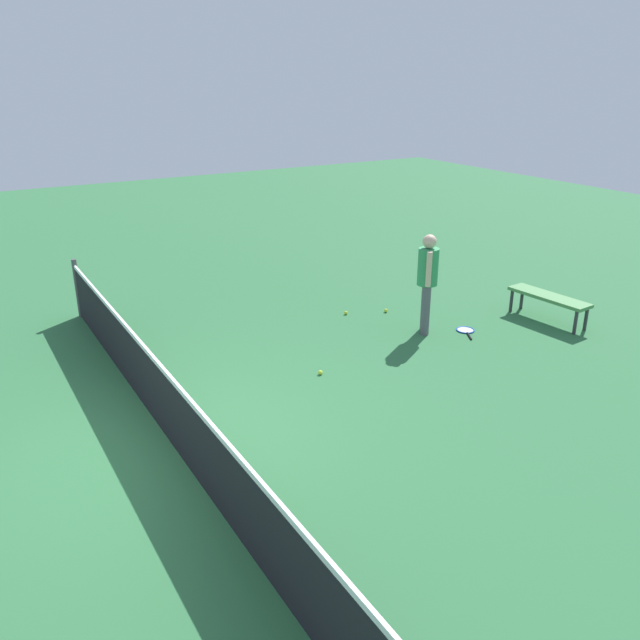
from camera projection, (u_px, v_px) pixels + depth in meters
The scene contains 8 objects.
ground_plane at pixel (172, 443), 7.76m from camera, with size 40.00×40.00×0.00m, color #2D6B3D.
court_net at pixel (168, 406), 7.58m from camera, with size 10.09×0.09×1.07m.
player_near_side at pixel (427, 275), 10.68m from camera, with size 0.48×0.48×1.70m.
tennis_racket_near_player at pixel (466, 331), 11.07m from camera, with size 0.59×0.44×0.03m.
tennis_ball_near_player at pixel (386, 311), 11.93m from camera, with size 0.07×0.07×0.07m, color #C6E033.
tennis_ball_by_net at pixel (320, 373), 9.48m from camera, with size 0.07×0.07×0.07m, color #C6E033.
tennis_ball_midcourt at pixel (346, 313), 11.82m from camera, with size 0.07×0.07×0.07m, color #C6E033.
courtside_bench at pixel (549, 299), 11.40m from camera, with size 1.53×0.52×0.48m.
Camera 1 is at (-6.67, 1.91, 4.18)m, focal length 36.25 mm.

